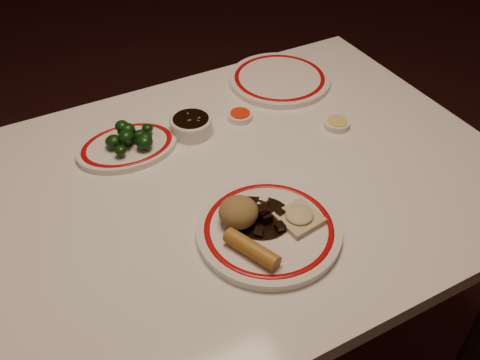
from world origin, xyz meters
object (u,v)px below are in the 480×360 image
(dining_table, at_px, (240,206))
(broccoli_plate, at_px, (127,146))
(stirfry_heap, at_px, (261,215))
(fried_wonton, at_px, (299,217))
(broccoli_pile, at_px, (129,136))
(main_plate, at_px, (269,230))
(spring_roll, at_px, (252,249))
(soy_bowl, at_px, (191,126))
(rice_mound, at_px, (239,212))

(dining_table, xyz_separation_m, broccoli_plate, (-0.19, 0.21, 0.10))
(dining_table, xyz_separation_m, stirfry_heap, (-0.04, -0.15, 0.12))
(fried_wonton, height_order, stirfry_heap, stirfry_heap)
(fried_wonton, bearing_deg, broccoli_pile, 117.87)
(stirfry_heap, relative_size, broccoli_plate, 0.48)
(main_plate, bearing_deg, spring_roll, -145.45)
(fried_wonton, xyz_separation_m, broccoli_pile, (-0.21, 0.40, 0.01))
(spring_roll, xyz_separation_m, soy_bowl, (0.07, 0.43, -0.01))
(stirfry_heap, distance_m, broccoli_plate, 0.39)
(dining_table, distance_m, fried_wonton, 0.23)
(fried_wonton, distance_m, broccoli_pile, 0.45)
(soy_bowl, bearing_deg, fried_wonton, -81.82)
(dining_table, bearing_deg, broccoli_plate, 131.78)
(main_plate, relative_size, stirfry_heap, 3.12)
(rice_mound, height_order, soy_bowl, rice_mound)
(spring_roll, xyz_separation_m, stirfry_heap, (0.06, 0.07, -0.01))
(stirfry_heap, relative_size, soy_bowl, 1.17)
(dining_table, relative_size, fried_wonton, 13.53)
(stirfry_heap, distance_m, broccoli_pile, 0.39)
(fried_wonton, bearing_deg, main_plate, 169.45)
(broccoli_pile, distance_m, soy_bowl, 0.16)
(rice_mound, bearing_deg, fried_wonton, -26.19)
(spring_roll, relative_size, broccoli_plate, 0.47)
(fried_wonton, bearing_deg, spring_roll, -165.65)
(dining_table, xyz_separation_m, rice_mound, (-0.08, -0.14, 0.14))
(soy_bowl, bearing_deg, stirfry_heap, -91.20)
(main_plate, xyz_separation_m, rice_mound, (-0.05, 0.04, 0.04))
(main_plate, bearing_deg, stirfry_heap, 92.37)
(broccoli_plate, distance_m, broccoli_pile, 0.03)
(broccoli_pile, bearing_deg, main_plate, -69.03)
(rice_mound, distance_m, broccoli_plate, 0.37)
(spring_roll, bearing_deg, soy_bowl, 58.34)
(broccoli_pile, bearing_deg, spring_roll, -78.90)
(stirfry_heap, bearing_deg, dining_table, 76.82)
(main_plate, bearing_deg, fried_wonton, -10.55)
(dining_table, distance_m, soy_bowl, 0.23)
(spring_roll, xyz_separation_m, broccoli_plate, (-0.09, 0.44, -0.02))
(fried_wonton, relative_size, soy_bowl, 0.87)
(main_plate, height_order, broccoli_pile, broccoli_pile)
(main_plate, xyz_separation_m, broccoli_plate, (-0.16, 0.39, -0.00))
(stirfry_heap, bearing_deg, rice_mound, 165.99)
(dining_table, height_order, main_plate, main_plate)
(dining_table, distance_m, rice_mound, 0.21)
(rice_mound, height_order, stirfry_heap, rice_mound)
(main_plate, relative_size, soy_bowl, 3.64)
(rice_mound, height_order, fried_wonton, rice_mound)
(main_plate, relative_size, spring_roll, 3.23)
(main_plate, bearing_deg, rice_mound, 137.62)
(fried_wonton, distance_m, stirfry_heap, 0.08)
(stirfry_heap, xyz_separation_m, soy_bowl, (0.01, 0.35, -0.01))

